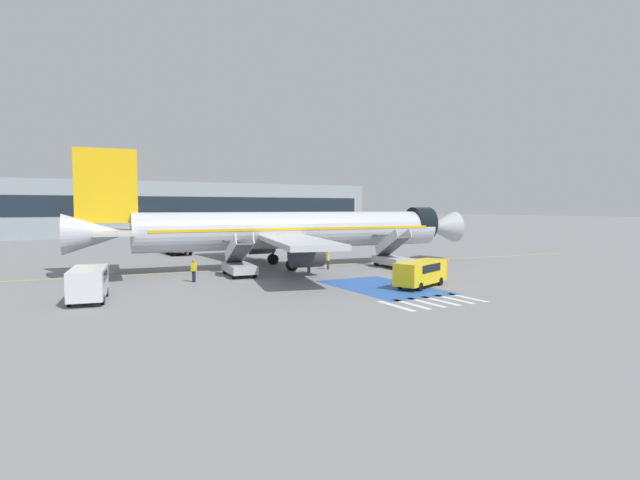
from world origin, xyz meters
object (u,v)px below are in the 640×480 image
at_px(ground_crew_0, 328,259).
at_px(service_van_0, 88,282).
at_px(airliner, 290,230).
at_px(service_van_1, 421,271).
at_px(ground_crew_2, 194,269).
at_px(traffic_cone_0, 413,269).
at_px(traffic_cone_1, 448,259).
at_px(ground_crew_1, 309,263).
at_px(fuel_tanker, 175,241).
at_px(boarding_stairs_aft, 239,265).
at_px(terminal_building, 118,209).
at_px(boarding_stairs_forward, 392,258).

bearing_deg(ground_crew_0, service_van_0, 126.41).
bearing_deg(airliner, service_van_1, 16.37).
xyz_separation_m(service_van_1, ground_crew_2, (-14.62, 10.90, -0.12)).
xyz_separation_m(traffic_cone_0, traffic_cone_1, (9.39, 5.45, -0.01)).
xyz_separation_m(service_van_1, traffic_cone_1, (14.57, 12.67, -0.95)).
bearing_deg(ground_crew_0, ground_crew_1, 134.00).
distance_m(ground_crew_0, ground_crew_2, 13.93).
relative_size(ground_crew_1, traffic_cone_1, 3.10).
bearing_deg(service_van_0, ground_crew_0, -152.53).
height_order(fuel_tanker, service_van_1, fuel_tanker).
bearing_deg(ground_crew_1, service_van_0, -161.14).
relative_size(boarding_stairs_aft, ground_crew_0, 2.98).
relative_size(airliner, boarding_stairs_aft, 7.74).
bearing_deg(service_van_0, ground_crew_1, -153.72).
bearing_deg(service_van_1, ground_crew_1, 174.79).
height_order(boarding_stairs_aft, fuel_tanker, boarding_stairs_aft).
bearing_deg(service_van_0, ground_crew_2, -138.69).
bearing_deg(boarding_stairs_aft, traffic_cone_1, 5.17).
bearing_deg(traffic_cone_0, terminal_building, 102.55).
relative_size(ground_crew_0, terminal_building, 0.02).
relative_size(airliner, traffic_cone_1, 80.18).
relative_size(ground_crew_1, ground_crew_2, 0.86).
distance_m(boarding_stairs_forward, boarding_stairs_aft, 15.93).
xyz_separation_m(airliner, terminal_building, (-8.62, 67.30, 2.01)).
bearing_deg(ground_crew_0, traffic_cone_1, -72.22).
xyz_separation_m(boarding_stairs_forward, ground_crew_0, (-6.60, 1.66, 0.05)).
height_order(ground_crew_1, terminal_building, terminal_building).
relative_size(fuel_tanker, ground_crew_2, 4.69).
bearing_deg(fuel_tanker, ground_crew_1, -76.97).
bearing_deg(ground_crew_2, traffic_cone_1, -131.72).
distance_m(traffic_cone_0, terminal_building, 78.64).
height_order(traffic_cone_1, terminal_building, terminal_building).
relative_size(fuel_tanker, ground_crew_0, 4.86).
height_order(boarding_stairs_aft, service_van_0, boarding_stairs_aft).
relative_size(service_van_1, ground_crew_2, 3.06).
xyz_separation_m(service_van_0, terminal_building, (10.92, 77.92, 4.47)).
bearing_deg(ground_crew_2, service_van_0, 76.41).
bearing_deg(ground_crew_2, service_van_1, -171.89).
distance_m(ground_crew_1, terminal_building, 72.85).
relative_size(traffic_cone_0, terminal_building, 0.00).
xyz_separation_m(airliner, traffic_cone_1, (17.82, -3.82, -3.50)).
bearing_deg(ground_crew_0, traffic_cone_0, -114.72).
bearing_deg(ground_crew_2, airliner, -109.02).
bearing_deg(ground_crew_1, traffic_cone_0, -23.86).
xyz_separation_m(service_van_0, service_van_1, (22.79, -5.87, -0.09)).
height_order(service_van_1, ground_crew_0, service_van_1).
distance_m(service_van_0, ground_crew_0, 23.05).
bearing_deg(boarding_stairs_aft, ground_crew_0, 6.52).
distance_m(service_van_0, service_van_1, 23.53).
distance_m(service_van_1, traffic_cone_1, 19.33).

